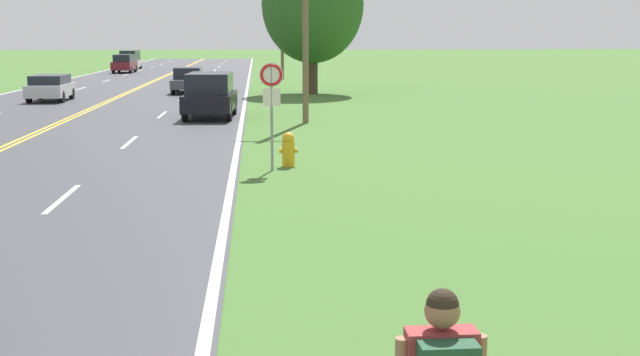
{
  "coord_description": "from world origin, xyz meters",
  "views": [
    {
      "loc": [
        7.68,
        -0.23,
        3.36
      ],
      "look_at": [
        8.66,
        12.29,
        1.12
      ],
      "focal_mm": 45.0,
      "sensor_mm": 36.0,
      "label": 1
    }
  ],
  "objects_px": {
    "traffic_sign": "(271,89)",
    "car_dark_grey_sedan_receding": "(188,80)",
    "fire_hydrant": "(288,149)",
    "car_white_van_horizon": "(130,60)",
    "car_silver_hatchback_mid_far": "(50,87)",
    "car_maroon_van_distant": "(124,63)",
    "car_black_suv_mid_near": "(210,94)",
    "tree_mid_treeline": "(313,4)"
  },
  "relations": [
    {
      "from": "car_dark_grey_sedan_receding",
      "to": "car_maroon_van_distant",
      "type": "height_order",
      "value": "car_maroon_van_distant"
    },
    {
      "from": "car_silver_hatchback_mid_far",
      "to": "car_dark_grey_sedan_receding",
      "type": "height_order",
      "value": "car_dark_grey_sedan_receding"
    },
    {
      "from": "fire_hydrant",
      "to": "tree_mid_treeline",
      "type": "height_order",
      "value": "tree_mid_treeline"
    },
    {
      "from": "car_maroon_van_distant",
      "to": "car_white_van_horizon",
      "type": "height_order",
      "value": "car_white_van_horizon"
    },
    {
      "from": "fire_hydrant",
      "to": "car_white_van_horizon",
      "type": "bearing_deg",
      "value": 102.23
    },
    {
      "from": "car_silver_hatchback_mid_far",
      "to": "tree_mid_treeline",
      "type": "bearing_deg",
      "value": -73.25
    },
    {
      "from": "tree_mid_treeline",
      "to": "car_white_van_horizon",
      "type": "xyz_separation_m",
      "value": [
        -15.96,
        35.78,
        -4.17
      ]
    },
    {
      "from": "traffic_sign",
      "to": "car_maroon_van_distant",
      "type": "height_order",
      "value": "traffic_sign"
    },
    {
      "from": "car_silver_hatchback_mid_far",
      "to": "car_maroon_van_distant",
      "type": "xyz_separation_m",
      "value": [
        -1.39,
        32.49,
        0.15
      ]
    },
    {
      "from": "car_white_van_horizon",
      "to": "car_dark_grey_sedan_receding",
      "type": "bearing_deg",
      "value": -164.97
    },
    {
      "from": "fire_hydrant",
      "to": "traffic_sign",
      "type": "xyz_separation_m",
      "value": [
        -0.44,
        -0.65,
        1.59
      ]
    },
    {
      "from": "tree_mid_treeline",
      "to": "car_silver_hatchback_mid_far",
      "type": "height_order",
      "value": "tree_mid_treeline"
    },
    {
      "from": "traffic_sign",
      "to": "car_white_van_horizon",
      "type": "bearing_deg",
      "value": 101.73
    },
    {
      "from": "traffic_sign",
      "to": "car_white_van_horizon",
      "type": "relative_size",
      "value": 0.56
    },
    {
      "from": "tree_mid_treeline",
      "to": "car_black_suv_mid_near",
      "type": "bearing_deg",
      "value": -110.82
    },
    {
      "from": "car_maroon_van_distant",
      "to": "car_black_suv_mid_near",
      "type": "bearing_deg",
      "value": -165.12
    },
    {
      "from": "traffic_sign",
      "to": "tree_mid_treeline",
      "type": "distance_m",
      "value": 27.39
    },
    {
      "from": "car_dark_grey_sedan_receding",
      "to": "tree_mid_treeline",
      "type": "bearing_deg",
      "value": 78.73
    },
    {
      "from": "car_dark_grey_sedan_receding",
      "to": "car_white_van_horizon",
      "type": "bearing_deg",
      "value": -166.38
    },
    {
      "from": "car_maroon_van_distant",
      "to": "car_silver_hatchback_mid_far",
      "type": "bearing_deg",
      "value": -176.31
    },
    {
      "from": "traffic_sign",
      "to": "car_dark_grey_sedan_receding",
      "type": "bearing_deg",
      "value": 98.86
    },
    {
      "from": "traffic_sign",
      "to": "car_white_van_horizon",
      "type": "height_order",
      "value": "traffic_sign"
    },
    {
      "from": "traffic_sign",
      "to": "tree_mid_treeline",
      "type": "bearing_deg",
      "value": 83.86
    },
    {
      "from": "car_black_suv_mid_near",
      "to": "car_silver_hatchback_mid_far",
      "type": "height_order",
      "value": "car_black_suv_mid_near"
    },
    {
      "from": "fire_hydrant",
      "to": "car_silver_hatchback_mid_far",
      "type": "bearing_deg",
      "value": 117.51
    },
    {
      "from": "traffic_sign",
      "to": "car_black_suv_mid_near",
      "type": "xyz_separation_m",
      "value": [
        -2.29,
        13.39,
        -1.06
      ]
    },
    {
      "from": "tree_mid_treeline",
      "to": "car_maroon_van_distant",
      "type": "height_order",
      "value": "tree_mid_treeline"
    },
    {
      "from": "fire_hydrant",
      "to": "tree_mid_treeline",
      "type": "relative_size",
      "value": 0.1
    },
    {
      "from": "car_white_van_horizon",
      "to": "car_silver_hatchback_mid_far",
      "type": "bearing_deg",
      "value": -176.17
    },
    {
      "from": "car_black_suv_mid_near",
      "to": "car_white_van_horizon",
      "type": "distance_m",
      "value": 50.61
    },
    {
      "from": "tree_mid_treeline",
      "to": "car_black_suv_mid_near",
      "type": "relative_size",
      "value": 1.93
    },
    {
      "from": "tree_mid_treeline",
      "to": "car_dark_grey_sedan_receding",
      "type": "height_order",
      "value": "tree_mid_treeline"
    },
    {
      "from": "traffic_sign",
      "to": "car_dark_grey_sedan_receding",
      "type": "relative_size",
      "value": 0.59
    },
    {
      "from": "fire_hydrant",
      "to": "car_maroon_van_distant",
      "type": "distance_m",
      "value": 56.02
    },
    {
      "from": "car_silver_hatchback_mid_far",
      "to": "car_maroon_van_distant",
      "type": "bearing_deg",
      "value": 1.79
    },
    {
      "from": "fire_hydrant",
      "to": "car_silver_hatchback_mid_far",
      "type": "relative_size",
      "value": 0.24
    },
    {
      "from": "car_black_suv_mid_near",
      "to": "car_dark_grey_sedan_receding",
      "type": "relative_size",
      "value": 0.97
    },
    {
      "from": "car_silver_hatchback_mid_far",
      "to": "car_dark_grey_sedan_receding",
      "type": "bearing_deg",
      "value": -49.44
    },
    {
      "from": "fire_hydrant",
      "to": "car_black_suv_mid_near",
      "type": "height_order",
      "value": "car_black_suv_mid_near"
    },
    {
      "from": "fire_hydrant",
      "to": "car_dark_grey_sedan_receding",
      "type": "distance_m",
      "value": 28.24
    },
    {
      "from": "car_white_van_horizon",
      "to": "car_maroon_van_distant",
      "type": "bearing_deg",
      "value": -174.42
    },
    {
      "from": "car_maroon_van_distant",
      "to": "fire_hydrant",
      "type": "bearing_deg",
      "value": -165.49
    }
  ]
}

